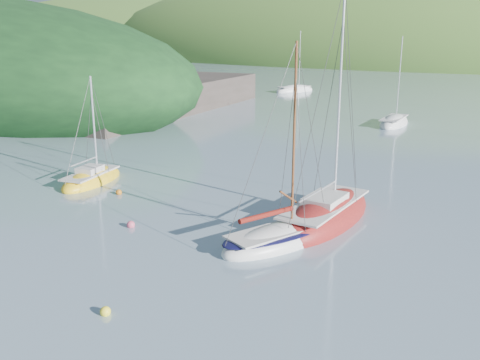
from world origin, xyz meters
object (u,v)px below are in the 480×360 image
Objects in this scene: daysailer_white at (279,239)px; sailboat_yellow at (92,180)px; sloop_red at (326,217)px; distant_sloop_a at (394,123)px; distant_sloop_c at (295,91)px.

sailboat_yellow is (-15.42, 1.78, -0.05)m from daysailer_white.
sailboat_yellow is at bearing -168.49° from daysailer_white.
sailboat_yellow is at bearing -174.54° from sloop_red.
distant_sloop_c is at bearing 132.42° from distant_sloop_a.
distant_sloop_a is 0.95× the size of distant_sloop_c.
distant_sloop_c is at bearing 137.08° from daysailer_white.
daysailer_white is 1.32× the size of sailboat_yellow.
sailboat_yellow is 0.73× the size of distant_sloop_c.
distant_sloop_c reaches higher than daysailer_white.
sloop_red is at bearing -38.80° from distant_sloop_c.
distant_sloop_a is at bearing 119.37° from daysailer_white.
sloop_red is 1.32× the size of distant_sloop_a.
daysailer_white is at bearing -40.99° from distant_sloop_c.
daysailer_white is 0.96× the size of distant_sloop_c.
daysailer_white reaches higher than sailboat_yellow.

